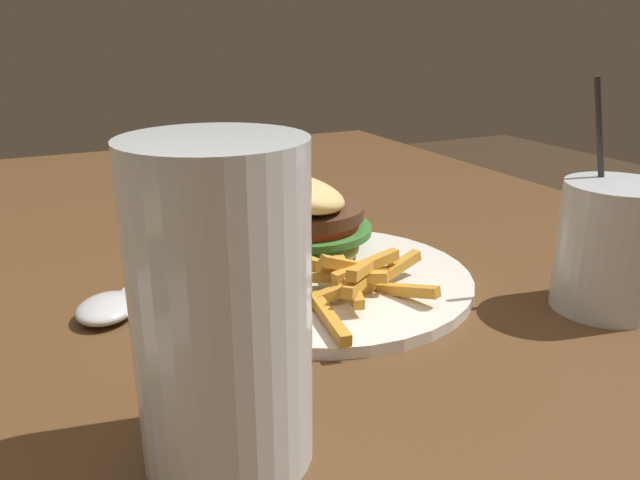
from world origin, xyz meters
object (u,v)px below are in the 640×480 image
at_px(meal_plate_near, 310,244).
at_px(spoon, 107,305).
at_px(beer_glass, 218,313).
at_px(juice_glass, 608,254).

height_order(meal_plate_near, spoon, meal_plate_near).
height_order(meal_plate_near, beer_glass, beer_glass).
bearing_deg(meal_plate_near, juice_glass, -132.06).
distance_m(meal_plate_near, beer_glass, 0.27).
bearing_deg(spoon, beer_glass, 37.00).
relative_size(beer_glass, spoon, 0.99).
distance_m(meal_plate_near, juice_glass, 0.26).
bearing_deg(juice_glass, spoon, 65.94).
xyz_separation_m(meal_plate_near, beer_glass, (-0.22, 0.15, 0.06)).
bearing_deg(spoon, meal_plate_near, 119.14).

